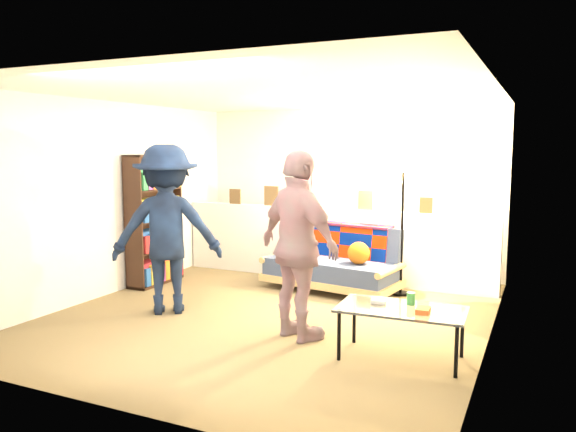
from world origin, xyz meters
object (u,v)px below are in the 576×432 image
object	(u,v)px
person_right	(299,246)
floor_lamp	(404,204)
bookshelf	(154,224)
coffee_table	(403,311)
futon_sofa	(334,263)
person_left	(167,229)

from	to	relation	value
person_right	floor_lamp	bearing A→B (deg)	-76.11
bookshelf	person_right	world-z (taller)	person_right
coffee_table	person_right	size ratio (longest dim) A/B	0.61
bookshelf	floor_lamp	bearing A→B (deg)	14.54
futon_sofa	person_right	distance (m)	2.01
bookshelf	person_left	distance (m)	1.40
futon_sofa	coffee_table	xyz separation A→B (m)	(1.36, -2.00, 0.08)
futon_sofa	floor_lamp	world-z (taller)	floor_lamp
floor_lamp	person_left	xyz separation A→B (m)	(-2.21, -1.84, -0.20)
futon_sofa	bookshelf	world-z (taller)	bookshelf
coffee_table	person_left	distance (m)	2.78
coffee_table	person_right	xyz separation A→B (m)	(-1.03, 0.11, 0.48)
futon_sofa	coffee_table	size ratio (longest dim) A/B	1.66
bookshelf	coffee_table	world-z (taller)	bookshelf
futon_sofa	floor_lamp	distance (m)	1.17
bookshelf	floor_lamp	xyz separation A→B (m)	(3.18, 0.82, 0.32)
futon_sofa	person_left	distance (m)	2.24
futon_sofa	person_left	xyz separation A→B (m)	(-1.36, -1.69, 0.59)
futon_sofa	floor_lamp	xyz separation A→B (m)	(0.85, 0.15, 0.79)
bookshelf	person_right	bearing A→B (deg)	-24.70
floor_lamp	coffee_table	bearing A→B (deg)	-76.80
coffee_table	person_left	world-z (taller)	person_left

